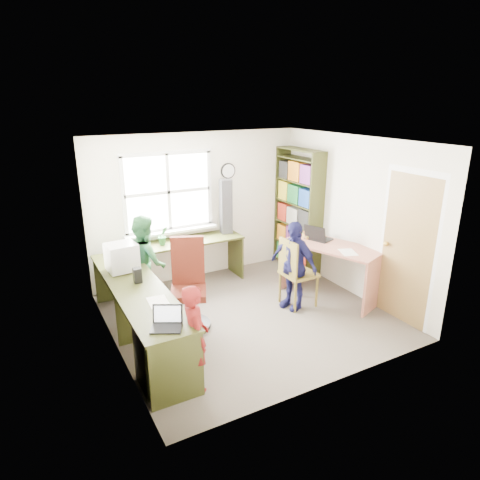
{
  "coord_description": "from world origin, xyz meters",
  "views": [
    {
      "loc": [
        -2.65,
        -4.63,
        2.91
      ],
      "look_at": [
        0.0,
        0.25,
        1.05
      ],
      "focal_mm": 32.0,
      "sensor_mm": 36.0,
      "label": 1
    }
  ],
  "objects_px": {
    "person_green": "(145,263)",
    "person_navy": "(293,265)",
    "wooden_chair": "(295,270)",
    "potted_plant": "(163,236)",
    "l_desk": "(164,318)",
    "laptop_left": "(167,322)",
    "right_desk": "(331,260)",
    "swivel_chair": "(189,289)",
    "crt_monitor": "(122,257)",
    "cd_tower": "(226,207)",
    "bookshelf": "(298,213)",
    "laptop_right": "(317,237)",
    "person_red": "(195,338)"
  },
  "relations": [
    {
      "from": "right_desk",
      "to": "person_navy",
      "type": "relative_size",
      "value": 1.21
    },
    {
      "from": "laptop_right",
      "to": "potted_plant",
      "type": "bearing_deg",
      "value": 40.89
    },
    {
      "from": "crt_monitor",
      "to": "right_desk",
      "type": "bearing_deg",
      "value": -17.98
    },
    {
      "from": "swivel_chair",
      "to": "potted_plant",
      "type": "relative_size",
      "value": 4.09
    },
    {
      "from": "person_green",
      "to": "person_navy",
      "type": "height_order",
      "value": "person_green"
    },
    {
      "from": "right_desk",
      "to": "laptop_right",
      "type": "bearing_deg",
      "value": 79.01
    },
    {
      "from": "swivel_chair",
      "to": "wooden_chair",
      "type": "height_order",
      "value": "swivel_chair"
    },
    {
      "from": "laptop_right",
      "to": "person_red",
      "type": "height_order",
      "value": "person_red"
    },
    {
      "from": "crt_monitor",
      "to": "swivel_chair",
      "type": "bearing_deg",
      "value": -37.14
    },
    {
      "from": "swivel_chair",
      "to": "laptop_right",
      "type": "height_order",
      "value": "swivel_chair"
    },
    {
      "from": "l_desk",
      "to": "swivel_chair",
      "type": "height_order",
      "value": "swivel_chair"
    },
    {
      "from": "wooden_chair",
      "to": "potted_plant",
      "type": "bearing_deg",
      "value": 135.09
    },
    {
      "from": "person_navy",
      "to": "potted_plant",
      "type": "bearing_deg",
      "value": -154.3
    },
    {
      "from": "bookshelf",
      "to": "swivel_chair",
      "type": "relative_size",
      "value": 1.76
    },
    {
      "from": "person_red",
      "to": "person_green",
      "type": "height_order",
      "value": "person_green"
    },
    {
      "from": "potted_plant",
      "to": "person_navy",
      "type": "distance_m",
      "value": 2.04
    },
    {
      "from": "bookshelf",
      "to": "laptop_right",
      "type": "distance_m",
      "value": 0.98
    },
    {
      "from": "laptop_right",
      "to": "person_green",
      "type": "height_order",
      "value": "person_green"
    },
    {
      "from": "bookshelf",
      "to": "swivel_chair",
      "type": "height_order",
      "value": "bookshelf"
    },
    {
      "from": "potted_plant",
      "to": "l_desk",
      "type": "bearing_deg",
      "value": -109.21
    },
    {
      "from": "right_desk",
      "to": "person_green",
      "type": "bearing_deg",
      "value": 138.14
    },
    {
      "from": "laptop_left",
      "to": "laptop_right",
      "type": "distance_m",
      "value": 3.12
    },
    {
      "from": "right_desk",
      "to": "laptop_right",
      "type": "relative_size",
      "value": 3.56
    },
    {
      "from": "swivel_chair",
      "to": "crt_monitor",
      "type": "bearing_deg",
      "value": 171.03
    },
    {
      "from": "swivel_chair",
      "to": "person_green",
      "type": "xyz_separation_m",
      "value": [
        -0.34,
        0.76,
        0.17
      ]
    },
    {
      "from": "crt_monitor",
      "to": "person_navy",
      "type": "xyz_separation_m",
      "value": [
        2.22,
        -0.71,
        -0.29
      ]
    },
    {
      "from": "l_desk",
      "to": "crt_monitor",
      "type": "relative_size",
      "value": 7.33
    },
    {
      "from": "person_green",
      "to": "person_navy",
      "type": "bearing_deg",
      "value": -119.82
    },
    {
      "from": "swivel_chair",
      "to": "wooden_chair",
      "type": "xyz_separation_m",
      "value": [
        1.54,
        -0.22,
        0.04
      ]
    },
    {
      "from": "right_desk",
      "to": "wooden_chair",
      "type": "relative_size",
      "value": 1.53
    },
    {
      "from": "laptop_left",
      "to": "cd_tower",
      "type": "bearing_deg",
      "value": 80.27
    },
    {
      "from": "laptop_right",
      "to": "potted_plant",
      "type": "xyz_separation_m",
      "value": [
        -2.07,
        1.14,
        0.01
      ]
    },
    {
      "from": "right_desk",
      "to": "potted_plant",
      "type": "height_order",
      "value": "potted_plant"
    },
    {
      "from": "person_red",
      "to": "right_desk",
      "type": "bearing_deg",
      "value": -61.84
    },
    {
      "from": "cd_tower",
      "to": "right_desk",
      "type": "bearing_deg",
      "value": -48.81
    },
    {
      "from": "swivel_chair",
      "to": "l_desk",
      "type": "bearing_deg",
      "value": -113.04
    },
    {
      "from": "laptop_left",
      "to": "cd_tower",
      "type": "distance_m",
      "value": 3.14
    },
    {
      "from": "wooden_chair",
      "to": "crt_monitor",
      "type": "relative_size",
      "value": 2.55
    },
    {
      "from": "potted_plant",
      "to": "person_red",
      "type": "xyz_separation_m",
      "value": [
        -0.51,
        -2.46,
        -0.32
      ]
    },
    {
      "from": "wooden_chair",
      "to": "cd_tower",
      "type": "relative_size",
      "value": 1.14
    },
    {
      "from": "potted_plant",
      "to": "person_navy",
      "type": "height_order",
      "value": "person_navy"
    },
    {
      "from": "person_red",
      "to": "person_navy",
      "type": "relative_size",
      "value": 0.89
    },
    {
      "from": "l_desk",
      "to": "laptop_left",
      "type": "xyz_separation_m",
      "value": [
        -0.19,
        -0.71,
        0.34
      ]
    },
    {
      "from": "bookshelf",
      "to": "laptop_left",
      "type": "relative_size",
      "value": 5.51
    },
    {
      "from": "swivel_chair",
      "to": "potted_plant",
      "type": "xyz_separation_m",
      "value": [
        0.08,
        1.21,
        0.38
      ]
    },
    {
      "from": "right_desk",
      "to": "laptop_left",
      "type": "distance_m",
      "value": 3.06
    },
    {
      "from": "bookshelf",
      "to": "laptop_left",
      "type": "bearing_deg",
      "value": -145.32
    },
    {
      "from": "cd_tower",
      "to": "person_red",
      "type": "height_order",
      "value": "cd_tower"
    },
    {
      "from": "person_red",
      "to": "bookshelf",
      "type": "bearing_deg",
      "value": -45.13
    },
    {
      "from": "crt_monitor",
      "to": "laptop_left",
      "type": "height_order",
      "value": "crt_monitor"
    }
  ]
}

